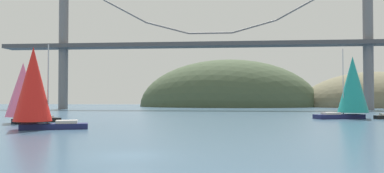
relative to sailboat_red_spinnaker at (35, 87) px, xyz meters
name	(u,v)px	position (x,y,z in m)	size (l,w,h in m)	color
ground_plane	(130,156)	(15.54, -18.80, -4.73)	(360.00, 360.00, 0.00)	#385670
headland_center	(229,107)	(20.54, 116.20, -4.73)	(69.23, 44.00, 36.49)	#425138
headland_right	(376,107)	(75.54, 116.20, -4.73)	(56.10, 44.00, 26.39)	#6B664C
suspension_bridge	(210,40)	(15.54, 76.20, 15.55)	(125.33, 6.00, 43.44)	slate
sailboat_red_spinnaker	(35,87)	(0.00, 0.00, 0.00)	(8.55, 5.55, 9.47)	#191E4C
sailboat_pink_spinnaker	(24,91)	(-6.91, 10.68, -0.33)	(7.22, 7.94, 8.92)	black
sailboat_teal_sail	(352,86)	(41.78, 27.47, 0.65)	(10.02, 6.56, 11.69)	#191E4C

